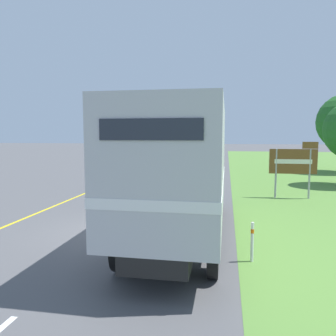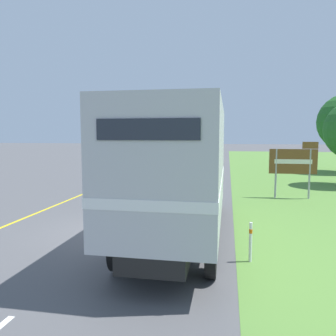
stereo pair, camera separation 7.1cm
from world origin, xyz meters
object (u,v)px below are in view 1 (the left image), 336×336
at_px(lead_car_silver_ahead, 210,153).
at_px(highway_sign, 294,163).
at_px(lead_car_white_ahead, 191,148).
at_px(horse_trailer_truck, 181,168).
at_px(delineator_post, 252,241).
at_px(lead_car_white, 161,160).

height_order(lead_car_silver_ahead, highway_sign, highway_sign).
bearing_deg(lead_car_silver_ahead, lead_car_white_ahead, 105.20).
bearing_deg(horse_trailer_truck, delineator_post, -37.33).
bearing_deg(delineator_post, highway_sign, 73.35).
relative_size(highway_sign, delineator_post, 2.81).
bearing_deg(highway_sign, lead_car_silver_ahead, 102.80).
distance_m(lead_car_silver_ahead, delineator_post, 30.15).
bearing_deg(lead_car_white, horse_trailer_truck, -76.78).
bearing_deg(horse_trailer_truck, highway_sign, 57.77).
height_order(lead_car_white, lead_car_silver_ahead, lead_car_white).
bearing_deg(delineator_post, lead_car_white, 107.90).
bearing_deg(lead_car_white, highway_sign, -48.09).
xyz_separation_m(lead_car_white, highway_sign, (8.15, -9.08, 0.70)).
height_order(horse_trailer_truck, highway_sign, horse_trailer_truck).
bearing_deg(lead_car_silver_ahead, horse_trailer_truck, -88.93).
bearing_deg(lead_car_white, lead_car_silver_ahead, 75.59).
bearing_deg(highway_sign, lead_car_white_ahead, 103.73).
bearing_deg(horse_trailer_truck, lead_car_white, 103.22).
xyz_separation_m(lead_car_white, lead_car_white_ahead, (-0.41, 25.98, -0.08)).
relative_size(lead_car_white_ahead, delineator_post, 4.75).
relative_size(lead_car_white, delineator_post, 4.08).
relative_size(horse_trailer_truck, lead_car_white, 2.16).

